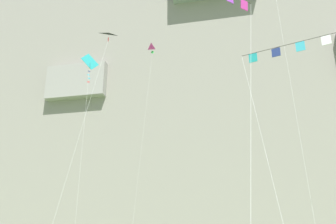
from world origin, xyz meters
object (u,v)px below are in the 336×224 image
(kite_banner_high_left, at_px, (299,50))
(kite_delta_high_center, at_px, (154,60))
(kite_delta_upper_left, at_px, (105,51))
(kite_diamond_mid_left, at_px, (89,67))

(kite_banner_high_left, relative_size, kite_delta_high_center, 0.59)
(kite_delta_upper_left, bearing_deg, kite_delta_high_center, 95.17)
(kite_delta_high_center, bearing_deg, kite_banner_high_left, -51.91)
(kite_diamond_mid_left, relative_size, kite_banner_high_left, 1.53)
(kite_delta_upper_left, bearing_deg, kite_diamond_mid_left, 119.03)
(kite_diamond_mid_left, bearing_deg, kite_banner_high_left, -31.75)
(kite_banner_high_left, relative_size, kite_delta_upper_left, 0.92)
(kite_banner_high_left, height_order, kite_delta_high_center, kite_delta_high_center)
(kite_delta_upper_left, bearing_deg, kite_banner_high_left, 6.22)
(kite_diamond_mid_left, height_order, kite_banner_high_left, kite_diamond_mid_left)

